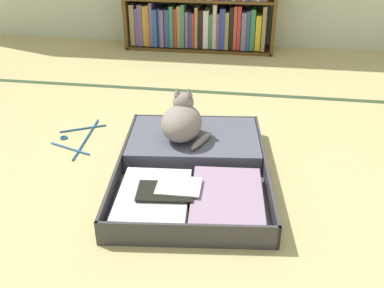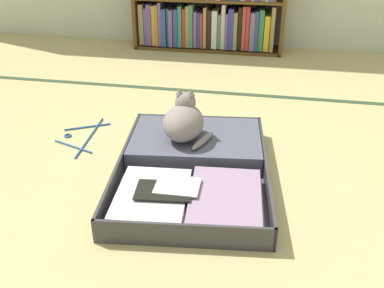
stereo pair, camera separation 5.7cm
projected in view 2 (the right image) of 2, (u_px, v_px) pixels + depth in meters
name	position (u px, v px, depth m)	size (l,w,h in m)	color
ground_plane	(212.00, 199.00, 1.83)	(10.00, 10.00, 0.00)	tan
tatami_border	(239.00, 94.00, 2.88)	(4.80, 0.05, 0.00)	#32462C
bookshelf	(207.00, 1.00, 3.63)	(1.27, 0.29, 0.85)	brown
open_suitcase	(194.00, 164.00, 2.00)	(0.76, 1.00, 0.10)	#3D3A3F
black_cat	(184.00, 121.00, 2.07)	(0.25, 0.27, 0.24)	gray
clothes_hanger	(83.00, 136.00, 2.33)	(0.25, 0.46, 0.01)	#265997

